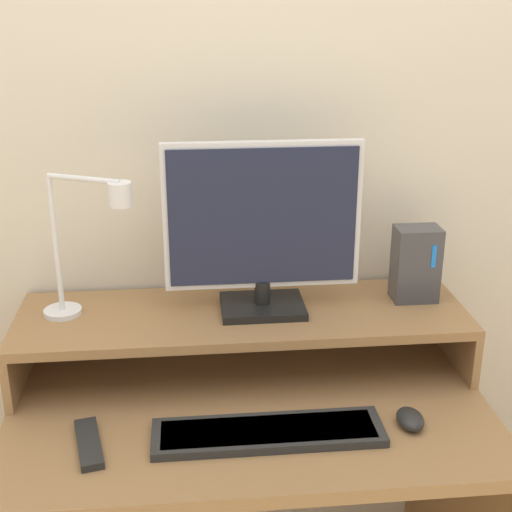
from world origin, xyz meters
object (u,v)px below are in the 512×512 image
object	(u,v)px
router_dock	(416,264)
monitor	(263,227)
keyboard	(268,432)
remote_control	(89,444)
desk_lamp	(87,240)
mouse	(410,419)

from	to	relation	value
router_dock	monitor	bearing A→B (deg)	-176.22
router_dock	keyboard	world-z (taller)	router_dock
router_dock	keyboard	distance (m)	0.54
keyboard	remote_control	bearing A→B (deg)	179.82
keyboard	monitor	bearing A→B (deg)	86.18
desk_lamp	mouse	size ratio (longest dim) A/B	4.12
desk_lamp	mouse	world-z (taller)	desk_lamp
keyboard	remote_control	xyz separation A→B (m)	(-0.35, 0.00, -0.00)
remote_control	router_dock	bearing A→B (deg)	23.07
router_dock	remote_control	bearing A→B (deg)	-156.93
keyboard	mouse	size ratio (longest dim) A/B	5.79
desk_lamp	keyboard	size ratio (longest dim) A/B	0.71
monitor	router_dock	bearing A→B (deg)	3.78
mouse	remote_control	bearing A→B (deg)	-179.25
monitor	mouse	size ratio (longest dim) A/B	5.47
monitor	desk_lamp	world-z (taller)	monitor
monitor	keyboard	distance (m)	0.44
monitor	remote_control	world-z (taller)	monitor
keyboard	remote_control	size ratio (longest dim) A/B	2.81
monitor	router_dock	world-z (taller)	monitor
desk_lamp	router_dock	distance (m)	0.75
keyboard	mouse	bearing A→B (deg)	1.87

